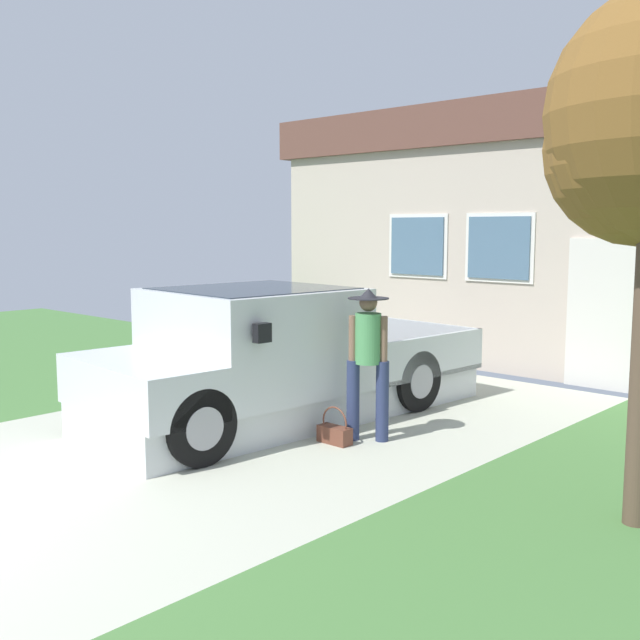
{
  "coord_description": "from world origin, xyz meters",
  "views": [
    {
      "loc": [
        6.34,
        -1.45,
        2.39
      ],
      "look_at": [
        0.75,
        4.58,
        1.36
      ],
      "focal_mm": 41.76,
      "sensor_mm": 36.0,
      "label": 1
    }
  ],
  "objects_px": {
    "pickup_truck": "(265,361)",
    "person_with_hat": "(368,355)",
    "handbag": "(335,433)",
    "wheeled_trash_bin": "(286,322)",
    "house_with_garage": "(607,234)"
  },
  "relations": [
    {
      "from": "person_with_hat",
      "to": "wheeled_trash_bin",
      "type": "xyz_separation_m",
      "value": [
        -4.86,
        3.52,
        -0.38
      ]
    },
    {
      "from": "pickup_truck",
      "to": "handbag",
      "type": "height_order",
      "value": "pickup_truck"
    },
    {
      "from": "pickup_truck",
      "to": "person_with_hat",
      "type": "xyz_separation_m",
      "value": [
        1.46,
        0.21,
        0.22
      ]
    },
    {
      "from": "handbag",
      "to": "wheeled_trash_bin",
      "type": "bearing_deg",
      "value": 140.45
    },
    {
      "from": "pickup_truck",
      "to": "person_with_hat",
      "type": "distance_m",
      "value": 1.49
    },
    {
      "from": "person_with_hat",
      "to": "handbag",
      "type": "bearing_deg",
      "value": 27.93
    },
    {
      "from": "pickup_truck",
      "to": "house_with_garage",
      "type": "bearing_deg",
      "value": -94.56
    },
    {
      "from": "person_with_hat",
      "to": "handbag",
      "type": "distance_m",
      "value": 0.94
    },
    {
      "from": "house_with_garage",
      "to": "wheeled_trash_bin",
      "type": "relative_size",
      "value": 10.26
    },
    {
      "from": "handbag",
      "to": "person_with_hat",
      "type": "bearing_deg",
      "value": 61.4
    },
    {
      "from": "person_with_hat",
      "to": "house_with_garage",
      "type": "relative_size",
      "value": 0.15
    },
    {
      "from": "pickup_truck",
      "to": "person_with_hat",
      "type": "relative_size",
      "value": 3.15
    },
    {
      "from": "pickup_truck",
      "to": "house_with_garage",
      "type": "xyz_separation_m",
      "value": [
        1.19,
        7.41,
        1.51
      ]
    },
    {
      "from": "person_with_hat",
      "to": "wheeled_trash_bin",
      "type": "height_order",
      "value": "person_with_hat"
    },
    {
      "from": "house_with_garage",
      "to": "pickup_truck",
      "type": "bearing_deg",
      "value": -99.13
    }
  ]
}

